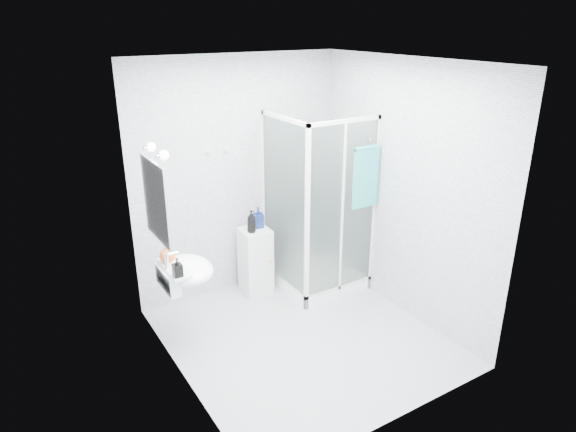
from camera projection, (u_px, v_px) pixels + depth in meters
room at (304, 213)px, 4.56m from camera, size 2.40×2.60×2.60m
shower_enclosure at (315, 252)px, 5.80m from camera, size 0.90×0.95×2.00m
wall_basin at (184, 271)px, 4.61m from camera, size 0.46×0.56×0.35m
mirror at (155, 201)px, 4.26m from camera, size 0.02×0.60×0.70m
vanity_lights at (157, 151)px, 4.13m from camera, size 0.10×0.40×0.08m
wall_hooks at (218, 152)px, 5.31m from camera, size 0.23×0.06×0.03m
storage_cabinet at (256, 261)px, 5.76m from camera, size 0.33×0.35×0.76m
hand_towel at (366, 175)px, 5.30m from camera, size 0.31×0.05×0.66m
shampoo_bottle_a at (251, 221)px, 5.51m from camera, size 0.13×0.13×0.25m
shampoo_bottle_b at (258, 217)px, 5.64m from camera, size 0.12×0.13×0.23m
soap_dispenser_orange at (167, 253)px, 4.61m from camera, size 0.16×0.16×0.18m
soap_dispenser_black at (177, 267)px, 4.35m from camera, size 0.08×0.08×0.17m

